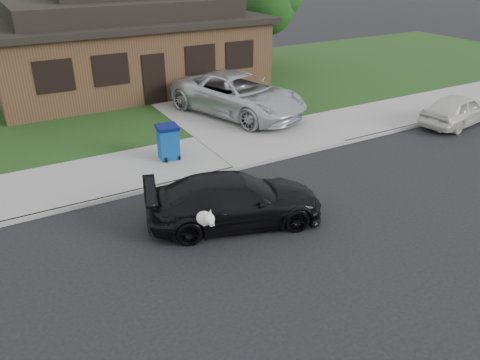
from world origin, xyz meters
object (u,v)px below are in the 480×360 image
sedan (235,200)px  recycling_bin (168,142)px  white_compact (458,110)px  minivan (238,95)px

sedan → recycling_bin: sedan is taller
white_compact → recycling_bin: 11.38m
white_compact → recycling_bin: (-11.16, 2.22, 0.07)m
sedan → recycling_bin: 4.39m
minivan → white_compact: minivan is taller
minivan → white_compact: size_ratio=1.64×
recycling_bin → white_compact: bearing=-4.1°
sedan → minivan: (4.11, 7.17, 0.32)m
sedan → white_compact: size_ratio=1.31×
white_compact → recycling_bin: size_ratio=3.25×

